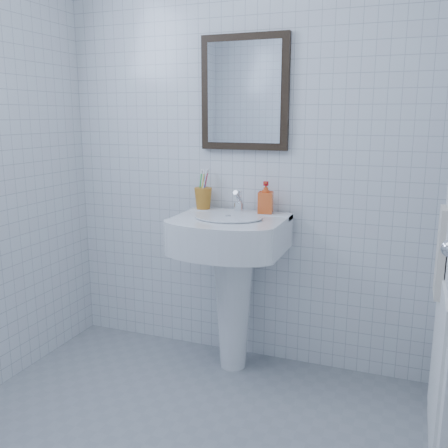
% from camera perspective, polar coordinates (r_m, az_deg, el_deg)
% --- Properties ---
extents(wall_back, '(2.20, 0.02, 2.50)m').
position_cam_1_polar(wall_back, '(2.85, 2.31, 8.71)').
color(wall_back, silver).
rests_on(wall_back, ground).
extents(washbasin, '(0.59, 0.43, 0.91)m').
position_cam_1_polar(washbasin, '(2.77, 0.90, -4.92)').
color(washbasin, white).
rests_on(washbasin, ground).
extents(faucet, '(0.05, 0.11, 0.13)m').
position_cam_1_polar(faucet, '(2.79, 1.68, 2.41)').
color(faucet, silver).
rests_on(faucet, washbasin).
extents(toothbrush_cup, '(0.11, 0.11, 0.12)m').
position_cam_1_polar(toothbrush_cup, '(2.89, -2.39, 2.96)').
color(toothbrush_cup, '#B77020').
rests_on(toothbrush_cup, washbasin).
extents(soap_dispenser, '(0.09, 0.09, 0.18)m').
position_cam_1_polar(soap_dispenser, '(2.76, 4.78, 3.04)').
color(soap_dispenser, red).
rests_on(soap_dispenser, washbasin).
extents(wall_mirror, '(0.50, 0.04, 0.62)m').
position_cam_1_polar(wall_mirror, '(2.83, 2.35, 14.75)').
color(wall_mirror, black).
rests_on(wall_mirror, wall_back).
extents(hand_towel, '(0.03, 0.16, 0.38)m').
position_cam_1_polar(hand_towel, '(2.27, 23.55, -3.00)').
color(hand_towel, beige).
rests_on(hand_towel, towel_ring).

